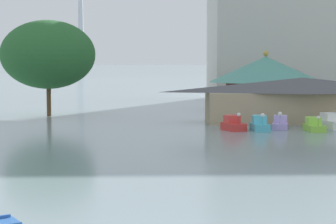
{
  "coord_description": "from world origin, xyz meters",
  "views": [
    {
      "loc": [
        0.93,
        -16.09,
        6.11
      ],
      "look_at": [
        2.15,
        19.34,
        3.07
      ],
      "focal_mm": 63.72,
      "sensor_mm": 36.0,
      "label": 1
    }
  ],
  "objects_px": {
    "pedal_boat_cyan": "(260,125)",
    "pedal_boat_lime": "(314,126)",
    "shoreline_tree_tall_left": "(48,55)",
    "pedal_boat_white": "(332,122)",
    "green_roof_pavilion": "(266,79)",
    "background_building_block": "(332,18)",
    "pedal_boat_red": "(233,124)",
    "pedal_boat_lavender": "(280,124)",
    "boathouse": "(302,99)"
  },
  "relations": [
    {
      "from": "pedal_boat_cyan",
      "to": "pedal_boat_white",
      "type": "xyz_separation_m",
      "value": [
        6.92,
        1.61,
        0.02
      ]
    },
    {
      "from": "pedal_boat_white",
      "to": "background_building_block",
      "type": "relative_size",
      "value": 0.09
    },
    {
      "from": "pedal_boat_lime",
      "to": "pedal_boat_white",
      "type": "height_order",
      "value": "pedal_boat_white"
    },
    {
      "from": "pedal_boat_lavender",
      "to": "boathouse",
      "type": "relative_size",
      "value": 0.13
    },
    {
      "from": "green_roof_pavilion",
      "to": "shoreline_tree_tall_left",
      "type": "height_order",
      "value": "shoreline_tree_tall_left"
    },
    {
      "from": "pedal_boat_lavender",
      "to": "background_building_block",
      "type": "xyz_separation_m",
      "value": [
        16.5,
        38.47,
        12.15
      ]
    },
    {
      "from": "pedal_boat_white",
      "to": "shoreline_tree_tall_left",
      "type": "distance_m",
      "value": 31.4
    },
    {
      "from": "pedal_boat_cyan",
      "to": "pedal_boat_lime",
      "type": "relative_size",
      "value": 0.88
    },
    {
      "from": "pedal_boat_white",
      "to": "pedal_boat_lime",
      "type": "bearing_deg",
      "value": -63.58
    },
    {
      "from": "boathouse",
      "to": "background_building_block",
      "type": "relative_size",
      "value": 0.54
    },
    {
      "from": "pedal_boat_cyan",
      "to": "green_roof_pavilion",
      "type": "relative_size",
      "value": 0.17
    },
    {
      "from": "pedal_boat_cyan",
      "to": "pedal_boat_white",
      "type": "relative_size",
      "value": 0.75
    },
    {
      "from": "pedal_boat_lime",
      "to": "shoreline_tree_tall_left",
      "type": "height_order",
      "value": "shoreline_tree_tall_left"
    },
    {
      "from": "green_roof_pavilion",
      "to": "background_building_block",
      "type": "distance_m",
      "value": 24.68
    },
    {
      "from": "pedal_boat_white",
      "to": "boathouse",
      "type": "xyz_separation_m",
      "value": [
        -1.4,
        5.25,
        1.78
      ]
    },
    {
      "from": "pedal_boat_lime",
      "to": "pedal_boat_lavender",
      "type": "bearing_deg",
      "value": -124.75
    },
    {
      "from": "pedal_boat_cyan",
      "to": "pedal_boat_lime",
      "type": "xyz_separation_m",
      "value": [
        4.72,
        -0.34,
        -0.06
      ]
    },
    {
      "from": "boathouse",
      "to": "background_building_block",
      "type": "bearing_deg",
      "value": 68.33
    },
    {
      "from": "green_roof_pavilion",
      "to": "pedal_boat_lime",
      "type": "bearing_deg",
      "value": -90.03
    },
    {
      "from": "pedal_boat_cyan",
      "to": "shoreline_tree_tall_left",
      "type": "distance_m",
      "value": 26.37
    },
    {
      "from": "pedal_boat_lime",
      "to": "background_building_block",
      "type": "relative_size",
      "value": 0.07
    },
    {
      "from": "boathouse",
      "to": "shoreline_tree_tall_left",
      "type": "height_order",
      "value": "shoreline_tree_tall_left"
    },
    {
      "from": "pedal_boat_white",
      "to": "pedal_boat_lavender",
      "type": "bearing_deg",
      "value": -102.34
    },
    {
      "from": "boathouse",
      "to": "green_roof_pavilion",
      "type": "relative_size",
      "value": 1.46
    },
    {
      "from": "pedal_boat_white",
      "to": "shoreline_tree_tall_left",
      "type": "bearing_deg",
      "value": -130.76
    },
    {
      "from": "green_roof_pavilion",
      "to": "shoreline_tree_tall_left",
      "type": "distance_m",
      "value": 26.54
    },
    {
      "from": "pedal_boat_red",
      "to": "pedal_boat_lavender",
      "type": "height_order",
      "value": "pedal_boat_red"
    },
    {
      "from": "pedal_boat_lime",
      "to": "background_building_block",
      "type": "xyz_separation_m",
      "value": [
        13.91,
        40.18,
        12.16
      ]
    },
    {
      "from": "pedal_boat_red",
      "to": "shoreline_tree_tall_left",
      "type": "bearing_deg",
      "value": -147.84
    },
    {
      "from": "pedal_boat_cyan",
      "to": "pedal_boat_lime",
      "type": "height_order",
      "value": "pedal_boat_cyan"
    },
    {
      "from": "green_roof_pavilion",
      "to": "background_building_block",
      "type": "height_order",
      "value": "background_building_block"
    },
    {
      "from": "green_roof_pavilion",
      "to": "background_building_block",
      "type": "xyz_separation_m",
      "value": [
        13.9,
        18.44,
        8.71
      ]
    },
    {
      "from": "pedal_boat_cyan",
      "to": "pedal_boat_red",
      "type": "bearing_deg",
      "value": -102.92
    },
    {
      "from": "pedal_boat_lavender",
      "to": "pedal_boat_white",
      "type": "relative_size",
      "value": 0.84
    },
    {
      "from": "pedal_boat_lime",
      "to": "boathouse",
      "type": "height_order",
      "value": "boathouse"
    },
    {
      "from": "pedal_boat_white",
      "to": "background_building_block",
      "type": "distance_m",
      "value": 41.77
    },
    {
      "from": "pedal_boat_white",
      "to": "green_roof_pavilion",
      "type": "xyz_separation_m",
      "value": [
        -2.19,
        19.8,
        3.37
      ]
    },
    {
      "from": "pedal_boat_cyan",
      "to": "boathouse",
      "type": "relative_size",
      "value": 0.12
    },
    {
      "from": "pedal_boat_lavender",
      "to": "background_building_block",
      "type": "distance_m",
      "value": 43.59
    },
    {
      "from": "pedal_boat_lavender",
      "to": "background_building_block",
      "type": "height_order",
      "value": "background_building_block"
    },
    {
      "from": "pedal_boat_cyan",
      "to": "pedal_boat_lavender",
      "type": "relative_size",
      "value": 0.89
    },
    {
      "from": "pedal_boat_red",
      "to": "background_building_block",
      "type": "xyz_separation_m",
      "value": [
        20.9,
        39.45,
        12.11
      ]
    },
    {
      "from": "pedal_boat_lime",
      "to": "boathouse",
      "type": "bearing_deg",
      "value": 172.39
    },
    {
      "from": "pedal_boat_lime",
      "to": "shoreline_tree_tall_left",
      "type": "distance_m",
      "value": 30.42
    },
    {
      "from": "boathouse",
      "to": "pedal_boat_lavender",
      "type": "bearing_deg",
      "value": -121.7
    },
    {
      "from": "pedal_boat_cyan",
      "to": "shoreline_tree_tall_left",
      "type": "xyz_separation_m",
      "value": [
        -20.83,
        14.9,
        6.29
      ]
    },
    {
      "from": "pedal_boat_cyan",
      "to": "pedal_boat_lavender",
      "type": "distance_m",
      "value": 2.54
    },
    {
      "from": "boathouse",
      "to": "shoreline_tree_tall_left",
      "type": "bearing_deg",
      "value": 163.05
    },
    {
      "from": "green_roof_pavilion",
      "to": "pedal_boat_red",
      "type": "bearing_deg",
      "value": -108.45
    },
    {
      "from": "pedal_boat_lavender",
      "to": "background_building_block",
      "type": "bearing_deg",
      "value": 171.8
    }
  ]
}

